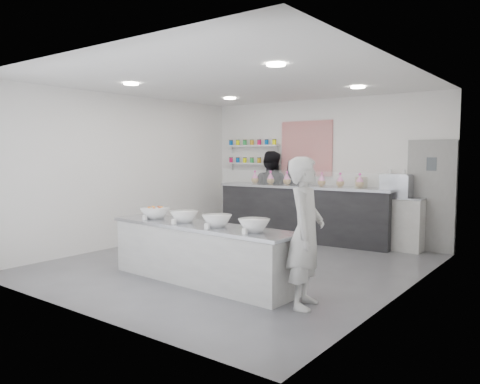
% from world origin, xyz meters
% --- Properties ---
extents(floor, '(6.00, 6.00, 0.00)m').
position_xyz_m(floor, '(0.00, 0.00, 0.00)').
color(floor, '#515156').
rests_on(floor, ground).
extents(ceiling, '(6.00, 6.00, 0.00)m').
position_xyz_m(ceiling, '(0.00, 0.00, 3.00)').
color(ceiling, white).
rests_on(ceiling, floor).
extents(back_wall, '(5.50, 0.00, 5.50)m').
position_xyz_m(back_wall, '(0.00, 3.00, 1.50)').
color(back_wall, white).
rests_on(back_wall, floor).
extents(left_wall, '(0.00, 6.00, 6.00)m').
position_xyz_m(left_wall, '(-2.75, 0.00, 1.50)').
color(left_wall, white).
rests_on(left_wall, floor).
extents(right_wall, '(0.00, 6.00, 6.00)m').
position_xyz_m(right_wall, '(2.75, 0.00, 1.50)').
color(right_wall, white).
rests_on(right_wall, floor).
extents(back_door, '(0.88, 0.04, 2.10)m').
position_xyz_m(back_door, '(2.30, 2.97, 1.05)').
color(back_door, gray).
rests_on(back_door, floor).
extents(pattern_panel, '(1.25, 0.03, 1.20)m').
position_xyz_m(pattern_panel, '(-0.35, 2.98, 1.95)').
color(pattern_panel, '#AE1317').
rests_on(pattern_panel, back_wall).
extents(jar_shelf_lower, '(1.45, 0.22, 0.04)m').
position_xyz_m(jar_shelf_lower, '(-1.75, 2.90, 1.60)').
color(jar_shelf_lower, silver).
rests_on(jar_shelf_lower, back_wall).
extents(jar_shelf_upper, '(1.45, 0.22, 0.04)m').
position_xyz_m(jar_shelf_upper, '(-1.75, 2.90, 2.02)').
color(jar_shelf_upper, silver).
rests_on(jar_shelf_upper, back_wall).
extents(preserve_jars, '(1.45, 0.10, 0.56)m').
position_xyz_m(preserve_jars, '(-1.75, 2.88, 1.88)').
color(preserve_jars, '#C70E4A').
rests_on(preserve_jars, jar_shelf_lower).
extents(downlight_0, '(0.24, 0.24, 0.02)m').
position_xyz_m(downlight_0, '(-1.40, -1.00, 2.98)').
color(downlight_0, white).
rests_on(downlight_0, ceiling).
extents(downlight_1, '(0.24, 0.24, 0.02)m').
position_xyz_m(downlight_1, '(1.40, -1.00, 2.98)').
color(downlight_1, white).
rests_on(downlight_1, ceiling).
extents(downlight_2, '(0.24, 0.24, 0.02)m').
position_xyz_m(downlight_2, '(-1.40, 1.60, 2.98)').
color(downlight_2, white).
rests_on(downlight_2, ceiling).
extents(downlight_3, '(0.24, 0.24, 0.02)m').
position_xyz_m(downlight_3, '(1.40, 1.60, 2.98)').
color(downlight_3, white).
rests_on(downlight_3, ceiling).
extents(prep_counter, '(3.12, 0.83, 0.84)m').
position_xyz_m(prep_counter, '(0.24, -1.18, 0.42)').
color(prep_counter, '#AFAFAB').
rests_on(prep_counter, floor).
extents(back_bar, '(3.82, 0.97, 1.17)m').
position_xyz_m(back_bar, '(-0.15, 2.53, 0.58)').
color(back_bar, black).
rests_on(back_bar, floor).
extents(sneeze_guard, '(3.71, 0.29, 0.32)m').
position_xyz_m(sneeze_guard, '(-0.12, 2.20, 1.33)').
color(sneeze_guard, white).
rests_on(sneeze_guard, back_bar).
extents(espresso_ledge, '(1.37, 0.44, 1.02)m').
position_xyz_m(espresso_ledge, '(1.55, 2.78, 0.51)').
color(espresso_ledge, '#AFAFAB').
rests_on(espresso_ledge, floor).
extents(espresso_machine, '(0.55, 0.38, 0.42)m').
position_xyz_m(espresso_machine, '(1.72, 2.78, 1.23)').
color(espresso_machine, '#93969E').
rests_on(espresso_machine, espresso_ledge).
extents(cup_stacks, '(0.24, 0.24, 0.36)m').
position_xyz_m(cup_stacks, '(1.01, 2.78, 1.20)').
color(cup_stacks, tan).
rests_on(cup_stacks, espresso_ledge).
extents(prep_bowls, '(2.39, 0.61, 0.17)m').
position_xyz_m(prep_bowls, '(0.24, -1.18, 0.93)').
color(prep_bowls, white).
rests_on(prep_bowls, prep_counter).
extents(label_cards, '(2.01, 0.04, 0.07)m').
position_xyz_m(label_cards, '(0.27, -1.71, 0.88)').
color(label_cards, white).
rests_on(label_cards, prep_counter).
extents(cookie_bags, '(2.57, 0.36, 0.28)m').
position_xyz_m(cookie_bags, '(-0.15, 2.53, 1.31)').
color(cookie_bags, '#FF74CA').
rests_on(cookie_bags, back_bar).
extents(woman_prep, '(0.61, 0.76, 1.82)m').
position_xyz_m(woman_prep, '(1.97, -1.21, 0.91)').
color(woman_prep, beige).
rests_on(woman_prep, floor).
extents(staff_left, '(1.04, 0.87, 1.89)m').
position_xyz_m(staff_left, '(-1.16, 2.78, 0.95)').
color(staff_left, black).
rests_on(staff_left, floor).
extents(staff_right, '(0.97, 0.77, 1.74)m').
position_xyz_m(staff_right, '(-0.47, 2.78, 0.87)').
color(staff_right, black).
rests_on(staff_right, floor).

